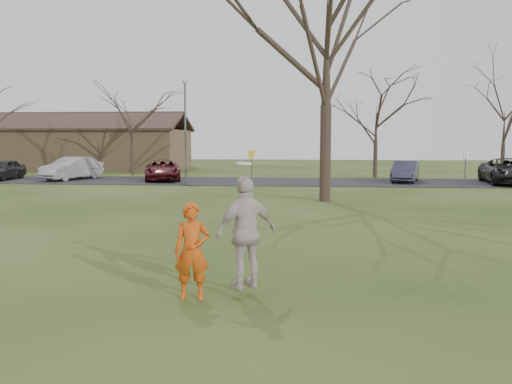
# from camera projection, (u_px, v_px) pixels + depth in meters

# --- Properties ---
(ground) EXTENTS (120.00, 120.00, 0.00)m
(ground) POSITION_uv_depth(u_px,v_px,m) (233.00, 306.00, 8.74)
(ground) COLOR #1E380F
(ground) RESTS_ON ground
(parking_strip) EXTENTS (62.00, 6.50, 0.04)m
(parking_strip) POSITION_uv_depth(u_px,v_px,m) (288.00, 182.00, 33.49)
(parking_strip) COLOR black
(parking_strip) RESTS_ON ground
(player_defender) EXTENTS (0.66, 0.48, 1.68)m
(player_defender) POSITION_uv_depth(u_px,v_px,m) (192.00, 251.00, 9.08)
(player_defender) COLOR #CB4B10
(player_defender) RESTS_ON ground
(car_0) EXTENTS (1.81, 4.05, 1.35)m
(car_0) POSITION_uv_depth(u_px,v_px,m) (3.00, 169.00, 34.83)
(car_0) COLOR black
(car_0) RESTS_ON parking_strip
(car_1) EXTENTS (2.99, 4.77, 1.48)m
(car_1) POSITION_uv_depth(u_px,v_px,m) (71.00, 168.00, 34.90)
(car_1) COLOR #A0A1A5
(car_1) RESTS_ON parking_strip
(car_2) EXTENTS (3.36, 5.16, 1.32)m
(car_2) POSITION_uv_depth(u_px,v_px,m) (163.00, 170.00, 34.30)
(car_2) COLOR #51131A
(car_2) RESTS_ON parking_strip
(car_5) EXTENTS (2.45, 4.22, 1.31)m
(car_5) POSITION_uv_depth(u_px,v_px,m) (405.00, 171.00, 33.11)
(car_5) COLOR #34364E
(car_5) RESTS_ON parking_strip
(car_6) EXTENTS (3.12, 5.76, 1.53)m
(car_6) POSITION_uv_depth(u_px,v_px,m) (508.00, 171.00, 31.61)
(car_6) COLOR black
(car_6) RESTS_ON parking_strip
(catching_play) EXTENTS (1.22, 1.07, 2.21)m
(catching_play) POSITION_uv_depth(u_px,v_px,m) (246.00, 233.00, 9.15)
(catching_play) COLOR beige
(catching_play) RESTS_ON ground
(building) EXTENTS (20.60, 8.50, 5.14)m
(building) POSITION_uv_depth(u_px,v_px,m) (74.00, 147.00, 48.08)
(building) COLOR #8C6D4C
(building) RESTS_ON ground
(lamp_post) EXTENTS (0.34, 0.34, 6.27)m
(lamp_post) POSITION_uv_depth(u_px,v_px,m) (185.00, 118.00, 31.19)
(lamp_post) COLOR #47474C
(lamp_post) RESTS_ON ground
(sign_yellow) EXTENTS (0.35, 0.35, 2.08)m
(sign_yellow) POSITION_uv_depth(u_px,v_px,m) (252.00, 161.00, 30.56)
(sign_yellow) COLOR #47474C
(sign_yellow) RESTS_ON ground
(sign_white) EXTENTS (0.35, 0.35, 2.08)m
(sign_white) POSITION_uv_depth(u_px,v_px,m) (465.00, 162.00, 29.41)
(sign_white) COLOR #47474C
(sign_white) RESTS_ON ground
(big_tree) EXTENTS (9.00, 9.00, 14.00)m
(big_tree) POSITION_uv_depth(u_px,v_px,m) (327.00, 39.00, 22.68)
(big_tree) COLOR #352821
(big_tree) RESTS_ON ground
(small_tree_row) EXTENTS (55.00, 5.90, 8.50)m
(small_tree_row) POSITION_uv_depth(u_px,v_px,m) (352.00, 122.00, 37.68)
(small_tree_row) COLOR #352821
(small_tree_row) RESTS_ON ground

